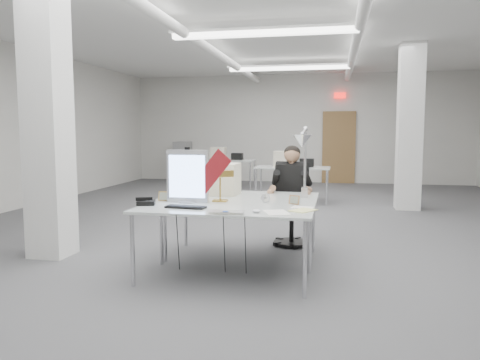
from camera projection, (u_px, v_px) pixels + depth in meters
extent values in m
cube|color=#49494B|center=(262.00, 230.00, 7.27)|extent=(10.00, 14.00, 0.02)
cube|color=white|center=(263.00, 17.00, 6.94)|extent=(10.00, 14.00, 0.02)
cube|color=silver|center=(298.00, 129.00, 13.94)|extent=(10.00, 0.02, 3.20)
cube|color=white|center=(48.00, 125.00, 5.61)|extent=(0.45, 0.45, 3.20)
cube|color=white|center=(410.00, 127.00, 9.05)|extent=(0.45, 0.45, 3.20)
cube|color=brown|center=(339.00, 147.00, 13.69)|extent=(0.95, 0.08, 2.10)
cube|color=red|center=(340.00, 95.00, 13.49)|extent=(0.32, 0.06, 0.16)
cylinder|color=silver|center=(186.00, 34.00, 7.19)|extent=(0.16, 13.60, 0.16)
cylinder|color=silver|center=(360.00, 26.00, 6.68)|extent=(0.16, 13.60, 0.16)
cube|color=white|center=(263.00, 33.00, 6.96)|extent=(2.80, 0.14, 0.08)
cube|color=white|center=(289.00, 68.00, 10.86)|extent=(2.80, 0.14, 0.08)
cube|color=silver|center=(225.00, 209.00, 4.76)|extent=(1.80, 0.90, 0.02)
cube|color=silver|center=(242.00, 196.00, 5.64)|extent=(1.80, 0.90, 0.02)
cube|color=silver|center=(292.00, 168.00, 10.08)|extent=(1.60, 0.80, 0.02)
cube|color=silver|center=(226.00, 160.00, 12.62)|extent=(1.60, 0.80, 0.02)
cube|color=gray|center=(183.00, 161.00, 14.38)|extent=(0.45, 0.55, 1.20)
cube|color=silver|center=(188.00, 176.00, 5.05)|extent=(0.46, 0.05, 0.57)
cube|color=maroon|center=(212.00, 172.00, 4.96)|extent=(0.45, 0.10, 0.49)
cube|color=black|center=(186.00, 207.00, 4.71)|extent=(0.42, 0.18, 0.02)
imported|color=#A4A4A9|center=(225.00, 213.00, 4.34)|extent=(0.34, 0.23, 0.03)
ellipsoid|color=silver|center=(256.00, 211.00, 4.43)|extent=(0.10, 0.08, 0.03)
cube|color=black|center=(146.00, 203.00, 4.91)|extent=(0.22, 0.21, 0.05)
cube|color=#AF894B|center=(164.00, 196.00, 5.19)|extent=(0.14, 0.04, 0.11)
cube|color=#B47E4D|center=(294.00, 200.00, 4.94)|extent=(0.13, 0.09, 0.10)
cylinder|color=silver|center=(265.00, 198.00, 5.09)|extent=(0.11, 0.06, 0.10)
cube|color=white|center=(277.00, 213.00, 4.44)|extent=(0.30, 0.35, 0.01)
cube|color=#E7E38A|center=(303.00, 210.00, 4.55)|extent=(0.29, 0.31, 0.01)
cube|color=white|center=(303.00, 208.00, 4.73)|extent=(0.24, 0.19, 0.01)
cube|color=beige|center=(222.00, 179.00, 5.70)|extent=(0.41, 0.39, 0.38)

